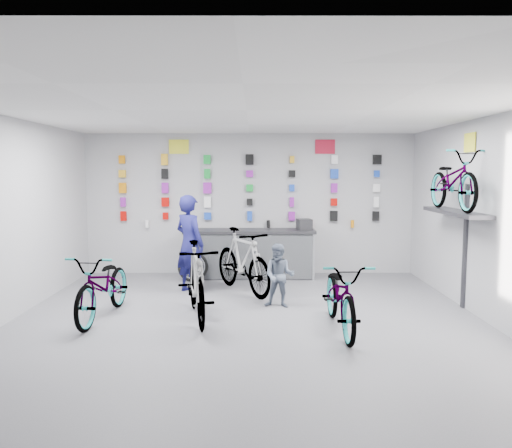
{
  "coord_description": "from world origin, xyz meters",
  "views": [
    {
      "loc": [
        0.11,
        -6.69,
        2.19
      ],
      "look_at": [
        0.13,
        1.4,
        1.34
      ],
      "focal_mm": 35.0,
      "sensor_mm": 36.0,
      "label": 1
    }
  ],
  "objects_px": {
    "bike_right": "(341,295)",
    "bike_service": "(243,261)",
    "customer": "(279,276)",
    "bike_center": "(197,282)",
    "bike_left": "(104,285)",
    "counter": "(250,254)",
    "clerk": "(190,244)"
  },
  "relations": [
    {
      "from": "bike_right",
      "to": "bike_service",
      "type": "bearing_deg",
      "value": 121.51
    },
    {
      "from": "bike_service",
      "to": "customer",
      "type": "height_order",
      "value": "bike_service"
    },
    {
      "from": "bike_right",
      "to": "bike_center",
      "type": "bearing_deg",
      "value": 164.97
    },
    {
      "from": "bike_left",
      "to": "bike_right",
      "type": "relative_size",
      "value": 1.01
    },
    {
      "from": "bike_left",
      "to": "bike_center",
      "type": "relative_size",
      "value": 1.0
    },
    {
      "from": "bike_center",
      "to": "bike_service",
      "type": "relative_size",
      "value": 0.99
    },
    {
      "from": "bike_right",
      "to": "customer",
      "type": "height_order",
      "value": "customer"
    },
    {
      "from": "bike_right",
      "to": "bike_service",
      "type": "xyz_separation_m",
      "value": [
        -1.41,
        2.2,
        0.09
      ]
    },
    {
      "from": "counter",
      "to": "bike_right",
      "type": "relative_size",
      "value": 1.42
    },
    {
      "from": "counter",
      "to": "bike_right",
      "type": "height_order",
      "value": "same"
    },
    {
      "from": "bike_service",
      "to": "clerk",
      "type": "bearing_deg",
      "value": 147.48
    },
    {
      "from": "bike_left",
      "to": "bike_service",
      "type": "height_order",
      "value": "bike_service"
    },
    {
      "from": "counter",
      "to": "customer",
      "type": "relative_size",
      "value": 2.6
    },
    {
      "from": "counter",
      "to": "bike_left",
      "type": "height_order",
      "value": "bike_left"
    },
    {
      "from": "bike_center",
      "to": "bike_service",
      "type": "xyz_separation_m",
      "value": [
        0.64,
        1.7,
        0.01
      ]
    },
    {
      "from": "bike_service",
      "to": "customer",
      "type": "relative_size",
      "value": 1.88
    },
    {
      "from": "counter",
      "to": "customer",
      "type": "xyz_separation_m",
      "value": [
        0.51,
        -2.3,
        0.03
      ]
    },
    {
      "from": "bike_center",
      "to": "bike_right",
      "type": "bearing_deg",
      "value": -26.14
    },
    {
      "from": "counter",
      "to": "bike_right",
      "type": "xyz_separation_m",
      "value": [
        1.3,
        -3.51,
        0.01
      ]
    },
    {
      "from": "clerk",
      "to": "bike_service",
      "type": "bearing_deg",
      "value": -141.76
    },
    {
      "from": "counter",
      "to": "clerk",
      "type": "height_order",
      "value": "clerk"
    },
    {
      "from": "bike_right",
      "to": "bike_service",
      "type": "height_order",
      "value": "bike_service"
    },
    {
      "from": "bike_center",
      "to": "customer",
      "type": "height_order",
      "value": "bike_center"
    },
    {
      "from": "bike_service",
      "to": "customer",
      "type": "bearing_deg",
      "value": -87.97
    },
    {
      "from": "counter",
      "to": "bike_center",
      "type": "height_order",
      "value": "bike_center"
    },
    {
      "from": "clerk",
      "to": "customer",
      "type": "height_order",
      "value": "clerk"
    },
    {
      "from": "counter",
      "to": "bike_left",
      "type": "xyz_separation_m",
      "value": [
        -2.15,
        -2.92,
        0.02
      ]
    },
    {
      "from": "customer",
      "to": "counter",
      "type": "bearing_deg",
      "value": 115.01
    },
    {
      "from": "bike_left",
      "to": "customer",
      "type": "relative_size",
      "value": 1.85
    },
    {
      "from": "bike_service",
      "to": "customer",
      "type": "distance_m",
      "value": 1.17
    },
    {
      "from": "bike_left",
      "to": "customer",
      "type": "bearing_deg",
      "value": 17.85
    },
    {
      "from": "counter",
      "to": "clerk",
      "type": "xyz_separation_m",
      "value": [
        -1.08,
        -1.26,
        0.4
      ]
    }
  ]
}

